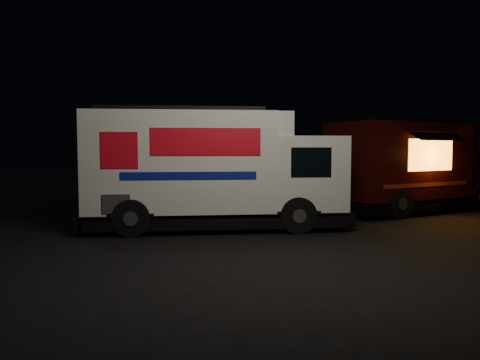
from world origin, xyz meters
The scene contains 3 objects.
ground centered at (0.00, 0.00, 0.00)m, with size 80.00×80.00×0.00m, color black.
white_truck centered at (0.13, 1.28, 1.58)m, with size 6.99×2.38×3.17m, color silver, non-canonical shape.
red_truck centered at (7.54, 2.23, 1.53)m, with size 6.56×2.41×3.05m, color #330B09, non-canonical shape.
Camera 1 is at (-3.58, -10.63, 2.15)m, focal length 35.00 mm.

